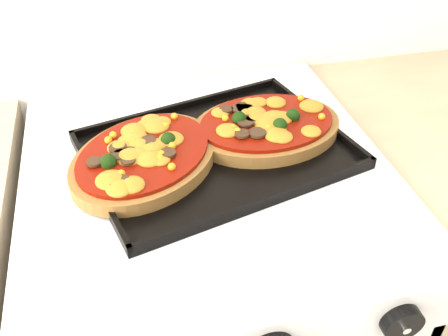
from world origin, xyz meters
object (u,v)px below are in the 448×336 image
object	(u,v)px
baking_tray	(217,149)
stove	(210,322)
pizza_left	(144,156)
pizza_right	(267,125)

from	to	relation	value
baking_tray	stove	bearing A→B (deg)	-174.75
pizza_left	pizza_right	distance (m)	0.22
stove	baking_tray	bearing A→B (deg)	18.96
pizza_right	pizza_left	bearing A→B (deg)	-169.72
baking_tray	pizza_right	world-z (taller)	pizza_right
pizza_right	baking_tray	bearing A→B (deg)	-164.89
stove	pizza_left	world-z (taller)	pizza_left
stove	pizza_right	size ratio (longest dim) A/B	3.52
baking_tray	pizza_left	distance (m)	0.12
pizza_left	pizza_right	size ratio (longest dim) A/B	1.01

